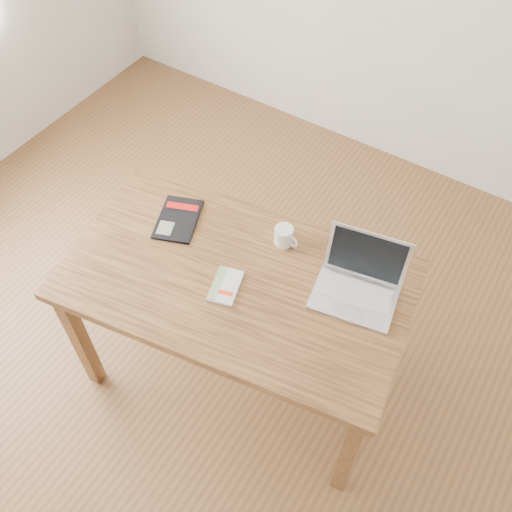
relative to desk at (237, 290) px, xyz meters
The scene contains 6 objects.
room 0.74m from the desk, 136.52° to the right, with size 4.04×4.04×2.70m.
desk is the anchor object (origin of this frame).
white_guidebook 0.11m from the desk, 97.95° to the right, with size 0.14×0.18×0.01m.
black_guidebook 0.40m from the desk, 163.20° to the left, with size 0.24×0.28×0.01m.
laptop 0.48m from the desk, 25.42° to the left, with size 0.35×0.32×0.21m.
coffee_mug 0.29m from the desk, 75.40° to the left, with size 0.11×0.08×0.08m.
Camera 1 is at (0.89, -0.86, 2.51)m, focal length 40.00 mm.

